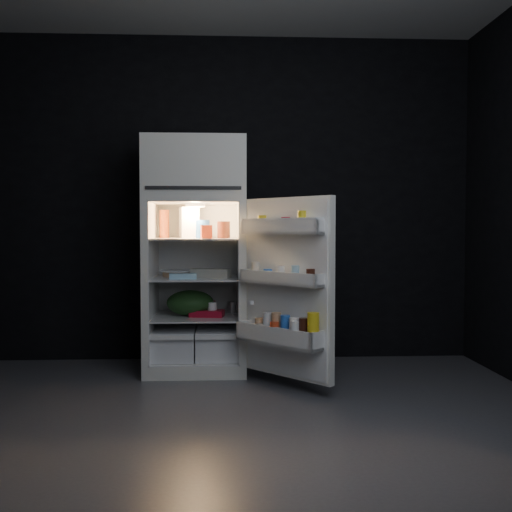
{
  "coord_description": "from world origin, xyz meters",
  "views": [
    {
      "loc": [
        -0.05,
        -3.35,
        1.09
      ],
      "look_at": [
        0.16,
        1.0,
        0.9
      ],
      "focal_mm": 42.0,
      "sensor_mm": 36.0,
      "label": 1
    }
  ],
  "objects": [
    {
      "name": "milk_jug",
      "position": [
        -0.34,
        1.36,
        1.15
      ],
      "size": [
        0.16,
        0.16,
        0.24
      ],
      "primitive_type": "cube",
      "rotation": [
        0.0,
        0.0,
        0.23
      ],
      "color": "white",
      "rests_on": "refrigerator"
    },
    {
      "name": "small_can_red",
      "position": [
        -0.18,
        1.48,
        0.47
      ],
      "size": [
        0.09,
        0.09,
        0.09
      ],
      "primitive_type": "cylinder",
      "rotation": [
        0.0,
        0.0,
        -0.41
      ],
      "color": "maroon",
      "rests_on": "refrigerator"
    },
    {
      "name": "wall_back",
      "position": [
        0.0,
        1.7,
        1.35
      ],
      "size": [
        4.0,
        0.0,
        2.7
      ],
      "primitive_type": "cube",
      "color": "black",
      "rests_on": "ground"
    },
    {
      "name": "small_can_silver",
      "position": [
        -0.01,
        1.43,
        0.47
      ],
      "size": [
        0.08,
        0.08,
        0.09
      ],
      "primitive_type": "cylinder",
      "rotation": [
        0.0,
        0.0,
        0.07
      ],
      "color": "silver",
      "rests_on": "refrigerator"
    },
    {
      "name": "mayo_jar",
      "position": [
        -0.24,
        1.31,
        1.1
      ],
      "size": [
        0.13,
        0.13,
        0.14
      ],
      "primitive_type": "cylinder",
      "rotation": [
        0.0,
        0.0,
        -0.24
      ],
      "color": "blue",
      "rests_on": "refrigerator"
    },
    {
      "name": "flat_package",
      "position": [
        -0.38,
        1.11,
        0.75
      ],
      "size": [
        0.21,
        0.12,
        0.04
      ],
      "primitive_type": "cube",
      "rotation": [
        0.0,
        0.0,
        0.1
      ],
      "color": "#8ABBD5",
      "rests_on": "refrigerator"
    },
    {
      "name": "fridge_door",
      "position": [
        0.35,
        0.66,
        0.68
      ],
      "size": [
        0.62,
        0.66,
        1.22
      ],
      "color": "white",
      "rests_on": "ground"
    },
    {
      "name": "wrapped_pkg",
      "position": [
        -0.14,
        1.43,
        0.75
      ],
      "size": [
        0.14,
        0.13,
        0.05
      ],
      "primitive_type": "cube",
      "rotation": [
        0.0,
        0.0,
        0.28
      ],
      "color": "#F5E8C8",
      "rests_on": "refrigerator"
    },
    {
      "name": "wall_front",
      "position": [
        0.0,
        -1.7,
        1.35
      ],
      "size": [
        4.0,
        0.0,
        2.7
      ],
      "primitive_type": "cube",
      "color": "black",
      "rests_on": "ground"
    },
    {
      "name": "jam_jar",
      "position": [
        -0.07,
        1.3,
        1.09
      ],
      "size": [
        0.13,
        0.13,
        0.13
      ],
      "primitive_type": "cylinder",
      "rotation": [
        0.0,
        0.0,
        0.38
      ],
      "color": "black",
      "rests_on": "refrigerator"
    },
    {
      "name": "produce_bag",
      "position": [
        -0.33,
        1.29,
        0.52
      ],
      "size": [
        0.4,
        0.35,
        0.2
      ],
      "primitive_type": "ellipsoid",
      "rotation": [
        0.0,
        0.0,
        0.13
      ],
      "color": "#193815",
      "rests_on": "refrigerator"
    },
    {
      "name": "floor",
      "position": [
        0.0,
        0.0,
        0.0
      ],
      "size": [
        4.0,
        3.4,
        0.0
      ],
      "primitive_type": "cube",
      "color": "#515156",
      "rests_on": "ground"
    },
    {
      "name": "refrigerator",
      "position": [
        -0.29,
        1.32,
        0.96
      ],
      "size": [
        0.76,
        0.71,
        1.78
      ],
      "color": "white",
      "rests_on": "ground"
    },
    {
      "name": "egg_carton",
      "position": [
        -0.17,
        1.18,
        0.76
      ],
      "size": [
        0.32,
        0.19,
        0.07
      ],
      "primitive_type": "cube",
      "rotation": [
        0.0,
        0.0,
        -0.29
      ],
      "color": "gray",
      "rests_on": "refrigerator"
    },
    {
      "name": "pie",
      "position": [
        -0.41,
        1.34,
        0.75
      ],
      "size": [
        0.33,
        0.33,
        0.04
      ],
      "primitive_type": "cylinder",
      "rotation": [
        0.0,
        0.0,
        -0.26
      ],
      "color": "tan",
      "rests_on": "refrigerator"
    },
    {
      "name": "amber_bottle",
      "position": [
        -0.54,
        1.4,
        1.14
      ],
      "size": [
        0.08,
        0.08,
        0.22
      ],
      "primitive_type": "cylinder",
      "rotation": [
        0.0,
        0.0,
        0.03
      ],
      "color": "#B1491C",
      "rests_on": "refrigerator"
    },
    {
      "name": "small_carton",
      "position": [
        -0.2,
        1.13,
        1.08
      ],
      "size": [
        0.09,
        0.07,
        0.1
      ],
      "primitive_type": "cube",
      "rotation": [
        0.0,
        0.0,
        0.2
      ],
      "color": "red",
      "rests_on": "refrigerator"
    },
    {
      "name": "yogurt_tray",
      "position": [
        -0.2,
        1.22,
        0.45
      ],
      "size": [
        0.27,
        0.18,
        0.05
      ],
      "primitive_type": "cube",
      "rotation": [
        0.0,
        0.0,
        -0.17
      ],
      "color": "maroon",
      "rests_on": "refrigerator"
    }
  ]
}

